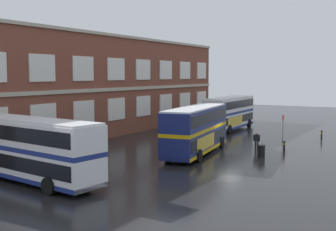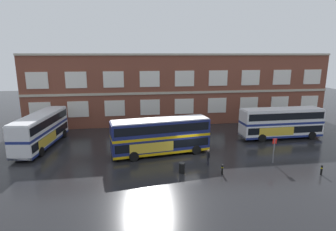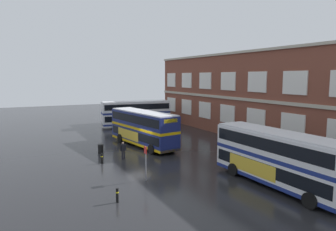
{
  "view_description": "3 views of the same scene",
  "coord_description": "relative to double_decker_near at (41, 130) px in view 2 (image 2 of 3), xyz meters",
  "views": [
    {
      "loc": [
        -36.57,
        -14.91,
        6.86
      ],
      "look_at": [
        -3.25,
        4.23,
        3.25
      ],
      "focal_mm": 46.95,
      "sensor_mm": 36.0,
      "label": 1
    },
    {
      "loc": [
        -6.4,
        -27.79,
        11.2
      ],
      "look_at": [
        -1.75,
        3.94,
        3.94
      ],
      "focal_mm": 29.33,
      "sensor_mm": 36.0,
      "label": 2
    },
    {
      "loc": [
        29.77,
        -11.81,
        8.07
      ],
      "look_at": [
        -1.34,
        4.09,
        3.62
      ],
      "focal_mm": 32.91,
      "sensor_mm": 36.0,
      "label": 3
    }
  ],
  "objects": [
    {
      "name": "station_litter_bin",
      "position": [
        15.5,
        -10.01,
        -1.63
      ],
      "size": [
        0.6,
        0.6,
        1.03
      ],
      "color": "black",
      "rests_on": "ground"
    },
    {
      "name": "bus_stand_flag",
      "position": [
        25.37,
        -9.06,
        -0.51
      ],
      "size": [
        0.44,
        0.1,
        2.7
      ],
      "color": "slate",
      "rests_on": "ground"
    },
    {
      "name": "ground_plane",
      "position": [
        17.03,
        -4.26,
        -2.15
      ],
      "size": [
        120.0,
        120.0,
        0.0
      ],
      "primitive_type": "plane",
      "color": "black"
    },
    {
      "name": "double_decker_near",
      "position": [
        0.0,
        0.0,
        0.0
      ],
      "size": [
        4.02,
        11.25,
        4.07
      ],
      "color": "silver",
      "rests_on": "ground"
    },
    {
      "name": "double_decker_far",
      "position": [
        30.87,
        -0.93,
        0.0
      ],
      "size": [
        11.04,
        3.0,
        4.07
      ],
      "color": "silver",
      "rests_on": "ground"
    },
    {
      "name": "safety_bollard_east",
      "position": [
        28.45,
        -12.35,
        -1.66
      ],
      "size": [
        0.19,
        0.19,
        0.95
      ],
      "color": "black",
      "rests_on": "ground"
    },
    {
      "name": "double_decker_middle",
      "position": [
        14.1,
        -4.64,
        0.0
      ],
      "size": [
        11.26,
        4.18,
        4.07
      ],
      "color": "navy",
      "rests_on": "ground"
    },
    {
      "name": "waiting_passenger",
      "position": [
        18.52,
        -8.56,
        -1.22
      ],
      "size": [
        0.26,
        0.63,
        1.7
      ],
      "color": "black",
      "rests_on": "ground"
    },
    {
      "name": "brick_terminal_building",
      "position": [
        19.33,
        11.72,
        3.32
      ],
      "size": [
        48.56,
        8.19,
        11.22
      ],
      "color": "brown",
      "rests_on": "ground"
    },
    {
      "name": "safety_bollard_west",
      "position": [
        19.22,
        -10.88,
        -1.66
      ],
      "size": [
        0.19,
        0.19,
        0.95
      ],
      "color": "black",
      "rests_on": "ground"
    }
  ]
}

